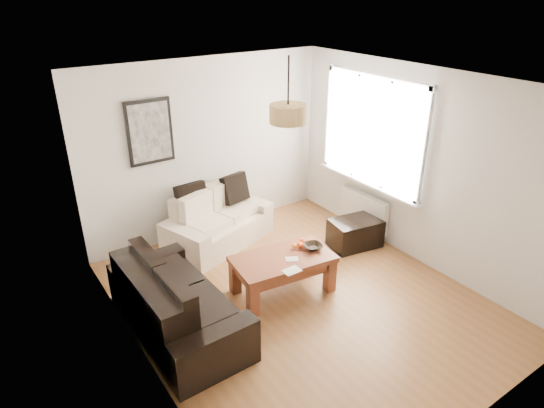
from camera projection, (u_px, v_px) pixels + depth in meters
floor at (300, 299)px, 5.72m from camera, size 4.50×4.50×0.00m
ceiling at (307, 83)px, 4.61m from camera, size 3.80×4.50×0.00m
wall_back at (208, 149)px, 6.84m from camera, size 3.80×0.04×2.60m
wall_front at (489, 309)px, 3.49m from camera, size 3.80×0.04×2.60m
wall_left at (135, 254)px, 4.19m from camera, size 0.04×4.50×2.60m
wall_right at (418, 168)px, 6.14m from camera, size 0.04×4.50×2.60m
window_bay at (373, 131)px, 6.58m from camera, size 0.14×1.90×1.60m
radiator at (364, 210)px, 7.09m from camera, size 0.10×0.90×0.52m
poster at (150, 132)px, 6.21m from camera, size 0.62×0.04×0.87m
pendant_shade at (288, 114)px, 4.99m from camera, size 0.40×0.40×0.20m
loveseat_cream at (218, 219)px, 6.81m from camera, size 1.73×1.27×0.77m
sofa_leather at (177, 299)px, 5.06m from camera, size 0.95×1.88×0.80m
coffee_table at (283, 274)px, 5.77m from camera, size 1.28×0.80×0.49m
ottoman at (355, 233)px, 6.81m from camera, size 0.79×0.58×0.41m
cushion_left at (192, 199)px, 6.65m from camera, size 0.45×0.16×0.44m
cushion_right at (235, 188)px, 7.02m from camera, size 0.44×0.21×0.42m
fruit_bowl at (313, 246)px, 5.83m from camera, size 0.27×0.27×0.06m
orange_a at (300, 245)px, 5.84m from camera, size 0.09×0.09×0.08m
orange_b at (302, 241)px, 5.93m from camera, size 0.07×0.07×0.07m
orange_c at (294, 246)px, 5.83m from camera, size 0.06×0.06×0.06m
papers at (292, 271)px, 5.39m from camera, size 0.21×0.15×0.01m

